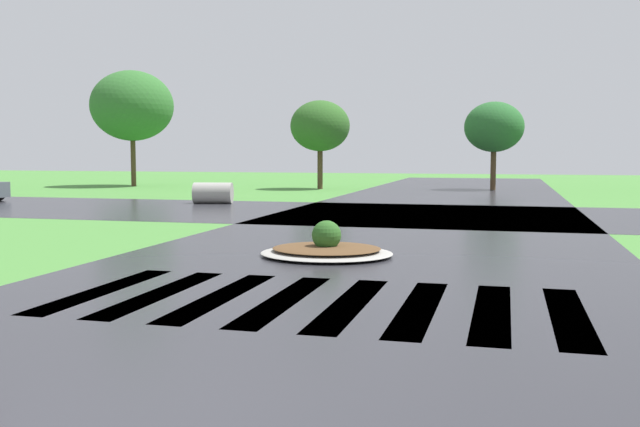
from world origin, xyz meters
name	(u,v)px	position (x,y,z in m)	size (l,w,h in m)	color
asphalt_roadway	(384,249)	(0.00, 10.00, 0.00)	(9.56, 80.00, 0.01)	#2B2B30
asphalt_cross_road	(427,214)	(0.00, 18.18, 0.00)	(90.00, 8.61, 0.01)	#2B2B30
crosswalk_stripes	(317,302)	(0.00, 4.69, 0.00)	(6.75, 3.41, 0.01)	white
median_island	(327,249)	(-0.88, 8.71, 0.14)	(2.52, 2.29, 0.68)	#9E9B93
drainage_pipe_stack	(213,193)	(-8.41, 20.93, 0.40)	(1.59, 1.08, 0.80)	#9E9B93
background_treeline	(420,113)	(-1.96, 32.71, 3.97)	(44.71, 5.00, 6.55)	#4C3823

